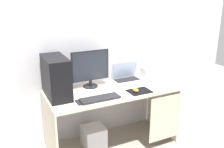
{
  "coord_description": "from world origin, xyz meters",
  "views": [
    {
      "loc": [
        -1.18,
        -2.42,
        1.8
      ],
      "look_at": [
        0.0,
        0.0,
        0.91
      ],
      "focal_mm": 40.62,
      "sensor_mm": 36.0,
      "label": 1
    }
  ],
  "objects_px": {
    "projector": "(149,72)",
    "cell_phone": "(80,102)",
    "subwoofer": "(94,137)",
    "pc_tower": "(56,77)",
    "mouse_left": "(135,90)",
    "keyboard": "(100,98)",
    "monitor": "(90,68)",
    "laptop": "(126,77)"
  },
  "relations": [
    {
      "from": "projector",
      "to": "cell_phone",
      "type": "height_order",
      "value": "projector"
    },
    {
      "from": "projector",
      "to": "subwoofer",
      "type": "relative_size",
      "value": 0.78
    },
    {
      "from": "pc_tower",
      "to": "mouse_left",
      "type": "bearing_deg",
      "value": -17.4
    },
    {
      "from": "keyboard",
      "to": "subwoofer",
      "type": "bearing_deg",
      "value": 84.09
    },
    {
      "from": "pc_tower",
      "to": "cell_phone",
      "type": "bearing_deg",
      "value": -58.71
    },
    {
      "from": "monitor",
      "to": "projector",
      "type": "bearing_deg",
      "value": 0.6
    },
    {
      "from": "projector",
      "to": "cell_phone",
      "type": "bearing_deg",
      "value": -160.99
    },
    {
      "from": "laptop",
      "to": "projector",
      "type": "bearing_deg",
      "value": -2.1
    },
    {
      "from": "pc_tower",
      "to": "laptop",
      "type": "bearing_deg",
      "value": 7.77
    },
    {
      "from": "keyboard",
      "to": "mouse_left",
      "type": "height_order",
      "value": "mouse_left"
    },
    {
      "from": "projector",
      "to": "mouse_left",
      "type": "relative_size",
      "value": 2.08
    },
    {
      "from": "pc_tower",
      "to": "subwoofer",
      "type": "bearing_deg",
      "value": -0.08
    },
    {
      "from": "monitor",
      "to": "subwoofer",
      "type": "height_order",
      "value": "monitor"
    },
    {
      "from": "mouse_left",
      "to": "monitor",
      "type": "bearing_deg",
      "value": 137.48
    },
    {
      "from": "mouse_left",
      "to": "subwoofer",
      "type": "bearing_deg",
      "value": 148.29
    },
    {
      "from": "projector",
      "to": "keyboard",
      "type": "distance_m",
      "value": 0.95
    },
    {
      "from": "monitor",
      "to": "pc_tower",
      "type": "bearing_deg",
      "value": -166.29
    },
    {
      "from": "cell_phone",
      "to": "keyboard",
      "type": "bearing_deg",
      "value": -3.53
    },
    {
      "from": "pc_tower",
      "to": "keyboard",
      "type": "xyz_separation_m",
      "value": [
        0.37,
        -0.27,
        -0.2
      ]
    },
    {
      "from": "monitor",
      "to": "mouse_left",
      "type": "bearing_deg",
      "value": -42.52
    },
    {
      "from": "laptop",
      "to": "subwoofer",
      "type": "bearing_deg",
      "value": -166.2
    },
    {
      "from": "mouse_left",
      "to": "keyboard",
      "type": "bearing_deg",
      "value": -177.4
    },
    {
      "from": "cell_phone",
      "to": "mouse_left",
      "type": "bearing_deg",
      "value": 0.59
    },
    {
      "from": "keyboard",
      "to": "monitor",
      "type": "bearing_deg",
      "value": 82.53
    },
    {
      "from": "monitor",
      "to": "projector",
      "type": "distance_m",
      "value": 0.84
    },
    {
      "from": "pc_tower",
      "to": "subwoofer",
      "type": "height_order",
      "value": "pc_tower"
    },
    {
      "from": "cell_phone",
      "to": "laptop",
      "type": "bearing_deg",
      "value": 27.22
    },
    {
      "from": "monitor",
      "to": "laptop",
      "type": "height_order",
      "value": "monitor"
    },
    {
      "from": "keyboard",
      "to": "subwoofer",
      "type": "distance_m",
      "value": 0.67
    },
    {
      "from": "pc_tower",
      "to": "laptop",
      "type": "distance_m",
      "value": 0.93
    },
    {
      "from": "keyboard",
      "to": "subwoofer",
      "type": "height_order",
      "value": "keyboard"
    },
    {
      "from": "pc_tower",
      "to": "cell_phone",
      "type": "distance_m",
      "value": 0.37
    },
    {
      "from": "mouse_left",
      "to": "laptop",
      "type": "bearing_deg",
      "value": 75.85
    },
    {
      "from": "cell_phone",
      "to": "subwoofer",
      "type": "distance_m",
      "value": 0.7
    },
    {
      "from": "laptop",
      "to": "projector",
      "type": "height_order",
      "value": "laptop"
    },
    {
      "from": "laptop",
      "to": "projector",
      "type": "relative_size",
      "value": 1.78
    },
    {
      "from": "laptop",
      "to": "keyboard",
      "type": "bearing_deg",
      "value": -143.32
    },
    {
      "from": "projector",
      "to": "cell_phone",
      "type": "distance_m",
      "value": 1.15
    },
    {
      "from": "keyboard",
      "to": "mouse_left",
      "type": "bearing_deg",
      "value": 2.6
    },
    {
      "from": "mouse_left",
      "to": "cell_phone",
      "type": "relative_size",
      "value": 0.74
    },
    {
      "from": "pc_tower",
      "to": "mouse_left",
      "type": "relative_size",
      "value": 4.78
    },
    {
      "from": "pc_tower",
      "to": "projector",
      "type": "distance_m",
      "value": 1.26
    }
  ]
}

